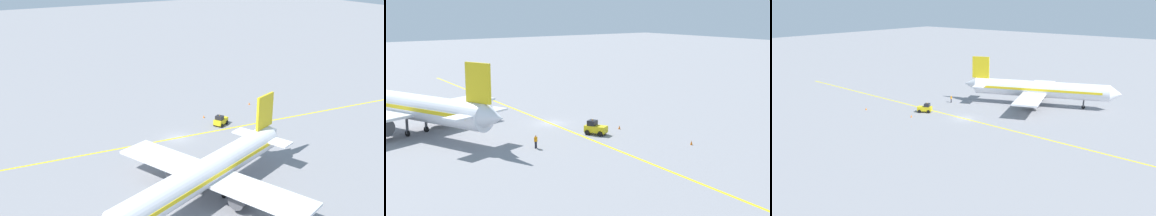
# 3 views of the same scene
# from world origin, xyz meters

# --- Properties ---
(ground_plane) EXTENTS (400.00, 400.00, 0.00)m
(ground_plane) POSITION_xyz_m (0.00, 0.00, 0.00)
(ground_plane) COLOR gray
(apron_yellow_centreline) EXTENTS (9.85, 119.66, 0.01)m
(apron_yellow_centreline) POSITION_xyz_m (0.00, 0.00, 0.00)
(apron_yellow_centreline) COLOR yellow
(apron_yellow_centreline) RESTS_ON ground
(airplane_at_gate) EXTENTS (28.04, 34.28, 10.60)m
(airplane_at_gate) POSITION_xyz_m (-19.25, 6.09, 3.71)
(airplane_at_gate) COLOR white
(airplane_at_gate) RESTS_ON ground
(baggage_tug_white) EXTENTS (2.80, 3.35, 2.11)m
(baggage_tug_white) POSITION_xyz_m (1.29, -9.59, 0.90)
(baggage_tug_white) COLOR gold
(baggage_tug_white) RESTS_ON ground
(ground_crew_worker) EXTENTS (0.56, 0.32, 1.68)m
(ground_crew_worker) POSITION_xyz_m (-9.09, -11.14, 0.91)
(ground_crew_worker) COLOR #23232D
(ground_crew_worker) RESTS_ON ground
(traffic_cone_near_nose) EXTENTS (0.32, 0.32, 0.55)m
(traffic_cone_near_nose) POSITION_xyz_m (7.94, -21.07, 0.28)
(traffic_cone_near_nose) COLOR orange
(traffic_cone_near_nose) RESTS_ON ground
(traffic_cone_mid_apron) EXTENTS (0.32, 0.32, 0.55)m
(traffic_cone_mid_apron) POSITION_xyz_m (6.08, -8.95, 0.28)
(traffic_cone_mid_apron) COLOR orange
(traffic_cone_mid_apron) RESTS_ON ground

